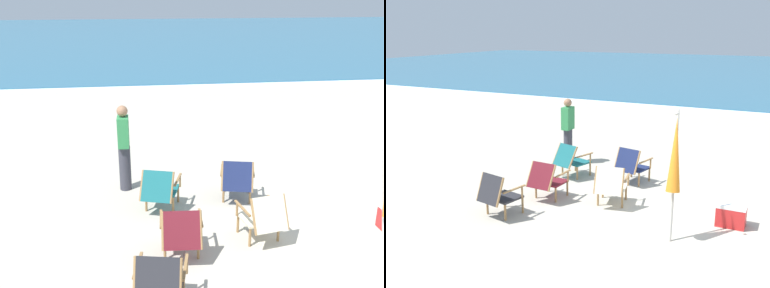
# 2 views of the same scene
# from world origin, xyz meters

# --- Properties ---
(ground_plane) EXTENTS (80.00, 80.00, 0.00)m
(ground_plane) POSITION_xyz_m (0.00, 0.00, 0.00)
(ground_plane) COLOR #B7AF9E
(surf_band) EXTENTS (80.00, 1.10, 0.06)m
(surf_band) POSITION_xyz_m (0.00, 11.45, 0.03)
(surf_band) COLOR white
(surf_band) RESTS_ON ground
(beach_chair_front_right) EXTENTS (0.70, 0.81, 0.80)m
(beach_chair_front_right) POSITION_xyz_m (-1.46, 0.27, 0.43)
(beach_chair_front_right) COLOR beige
(beach_chair_front_right) RESTS_ON ground
(beach_chair_far_center) EXTENTS (0.77, 0.90, 0.78)m
(beach_chair_far_center) POSITION_xyz_m (-2.91, 1.46, 0.42)
(beach_chair_far_center) COLOR #196066
(beach_chair_far_center) RESTS_ON ground
(beach_chair_mid_center) EXTENTS (0.72, 0.82, 0.81)m
(beach_chair_mid_center) POSITION_xyz_m (-1.54, 1.65, 0.43)
(beach_chair_mid_center) COLOR #19234C
(beach_chair_mid_center) RESTS_ON ground
(beach_chair_back_left) EXTENTS (0.70, 0.79, 0.81)m
(beach_chair_back_left) POSITION_xyz_m (-3.08, -1.08, 0.43)
(beach_chair_back_left) COLOR #28282D
(beach_chair_back_left) RESTS_ON ground
(beach_chair_back_right) EXTENTS (0.63, 0.80, 0.78)m
(beach_chair_back_right) POSITION_xyz_m (-2.71, 0.01, 0.42)
(beach_chair_back_right) COLOR maroon
(beach_chair_back_right) RESTS_ON ground
(umbrella_furled_orange) EXTENTS (0.30, 0.52, 2.09)m
(umbrella_furled_orange) POSITION_xyz_m (-0.08, -0.56, 1.37)
(umbrella_furled_orange) COLOR #B7B2A8
(umbrella_furled_orange) RESTS_ON ground
(person_near_chairs) EXTENTS (0.22, 0.34, 1.63)m
(person_near_chairs) POSITION_xyz_m (-3.50, 2.45, 0.84)
(person_near_chairs) COLOR #383842
(person_near_chairs) RESTS_ON ground
(cooler_box) EXTENTS (0.49, 0.35, 0.40)m
(cooler_box) POSITION_xyz_m (0.73, 0.35, 0.20)
(cooler_box) COLOR red
(cooler_box) RESTS_ON ground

